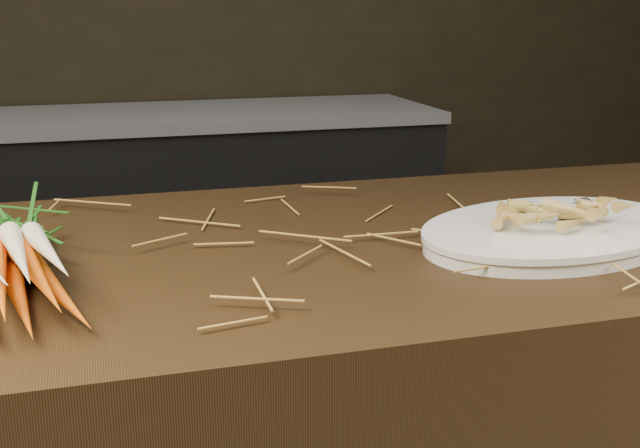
# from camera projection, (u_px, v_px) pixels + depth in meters

# --- Properties ---
(back_counter) EXTENTS (1.82, 0.62, 0.84)m
(back_counter) POSITION_uv_depth(u_px,v_px,m) (185.00, 224.00, 2.96)
(back_counter) COLOR black
(back_counter) RESTS_ON ground
(straw_bedding) EXTENTS (1.40, 0.60, 0.02)m
(straw_bedding) POSITION_uv_depth(u_px,v_px,m) (109.00, 252.00, 1.01)
(straw_bedding) COLOR #AD8932
(straw_bedding) RESTS_ON main_counter
(root_veg_bunch) EXTENTS (0.21, 0.45, 0.08)m
(root_veg_bunch) POSITION_uv_depth(u_px,v_px,m) (4.00, 245.00, 0.93)
(root_veg_bunch) COLOR #E85309
(root_veg_bunch) RESTS_ON main_counter
(serving_platter) EXTENTS (0.45, 0.36, 0.02)m
(serving_platter) POSITION_uv_depth(u_px,v_px,m) (552.00, 234.00, 1.08)
(serving_platter) COLOR white
(serving_platter) RESTS_ON main_counter
(roasted_veg_heap) EXTENTS (0.22, 0.19, 0.04)m
(roasted_veg_heap) POSITION_uv_depth(u_px,v_px,m) (554.00, 211.00, 1.07)
(roasted_veg_heap) COLOR #B38C46
(roasted_veg_heap) RESTS_ON serving_platter
(serving_fork) EXTENTS (0.04, 0.15, 0.00)m
(serving_fork) POSITION_uv_depth(u_px,v_px,m) (631.00, 214.00, 1.13)
(serving_fork) COLOR silver
(serving_fork) RESTS_ON serving_platter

